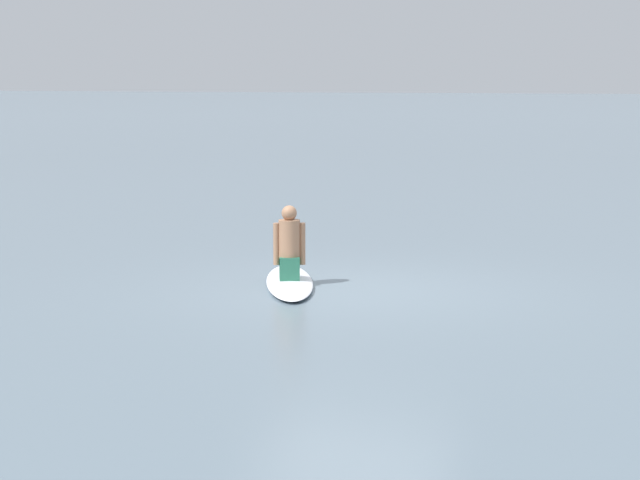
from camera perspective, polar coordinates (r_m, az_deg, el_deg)
ground_plane at (r=14.08m, az=1.77°, el=-2.67°), size 400.00×400.00×0.00m
surfboard at (r=14.46m, az=-1.60°, el=-2.20°), size 1.71×2.61×0.08m
person_paddler at (r=14.38m, az=-1.61°, el=-0.30°), size 0.42×0.41×0.98m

